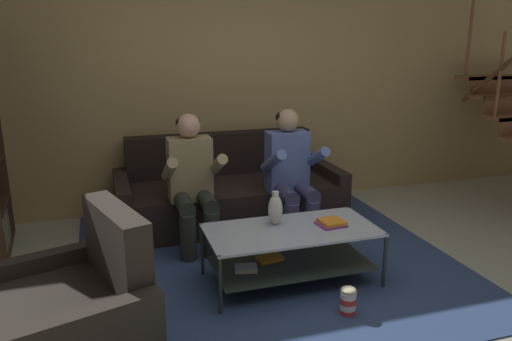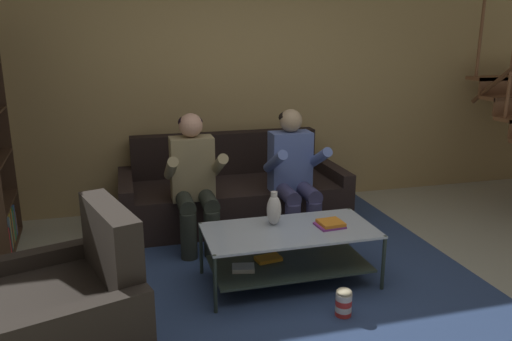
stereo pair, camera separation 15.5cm
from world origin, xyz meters
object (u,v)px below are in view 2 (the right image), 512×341
coffee_table (288,247)px  book_stack (330,224)px  popcorn_tub (344,303)px  armchair (59,314)px  person_seated_left (194,177)px  vase (274,209)px  couch (232,194)px  person_seated_right (294,170)px

coffee_table → book_stack: 0.37m
popcorn_tub → armchair: bearing=178.5°
person_seated_left → armchair: bearing=-125.7°
vase → coffee_table: bearing=-58.6°
book_stack → armchair: size_ratio=0.18×
vase → book_stack: 0.44m
book_stack → armchair: (-1.90, -0.49, -0.18)m
coffee_table → book_stack: book_stack is taller
popcorn_tub → coffee_table: bearing=110.5°
couch → armchair: size_ratio=1.89×
book_stack → popcorn_tub: book_stack is taller
coffee_table → popcorn_tub: coffee_table is taller
person_seated_left → popcorn_tub: person_seated_left is taller
couch → vase: bearing=-88.4°
vase → couch: bearing=91.6°
person_seated_right → vase: (-0.42, -0.76, -0.08)m
person_seated_left → vase: size_ratio=4.48×
coffee_table → vase: vase is taller
person_seated_left → vase: 0.91m
couch → person_seated_left: (-0.46, -0.56, 0.36)m
coffee_table → popcorn_tub: 0.63m
couch → popcorn_tub: 2.03m
person_seated_left → book_stack: 1.29m
coffee_table → book_stack: (0.33, -0.02, 0.16)m
vase → popcorn_tub: (0.28, -0.68, -0.46)m
book_stack → couch: bearing=106.7°
couch → book_stack: 1.54m
person_seated_right → popcorn_tub: person_seated_right is taller
coffee_table → person_seated_right: bearing=68.5°
popcorn_tub → person_seated_left: bearing=118.4°
vase → person_seated_right: bearing=60.9°
book_stack → person_seated_left: bearing=134.8°
couch → vase: couch is taller
armchair → person_seated_left: bearing=54.3°
coffee_table → armchair: armchair is taller
vase → armchair: armchair is taller
couch → armchair: (-1.46, -1.96, -0.00)m
couch → person_seated_right: bearing=-50.4°
popcorn_tub → person_seated_right: bearing=84.5°
person_seated_right → coffee_table: (-0.35, -0.89, -0.35)m
coffee_table → popcorn_tub: bearing=-69.5°
vase → book_stack: (0.40, -0.15, -0.10)m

